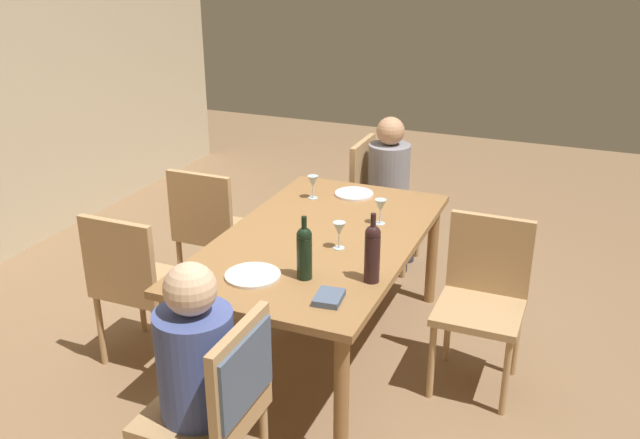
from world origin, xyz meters
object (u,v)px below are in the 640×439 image
at_px(dinner_plate_guest_left, 253,275).
at_px(chair_far_left, 134,278).
at_px(chair_near, 483,291).
at_px(dinner_plate_host, 354,194).
at_px(chair_left_end, 225,395).
at_px(wine_glass_near_left, 380,207).
at_px(person_man_bearded, 392,181).
at_px(dining_table, 320,249).
at_px(chair_far_right, 211,225).
at_px(wine_bottle_tall_green, 372,252).
at_px(person_woman_host, 191,372).
at_px(chair_right_end, 376,194).
at_px(wine_bottle_dark_red, 304,251).
at_px(wine_glass_centre, 339,230).
at_px(wine_glass_near_right, 313,182).

bearing_deg(dinner_plate_guest_left, chair_far_left, 84.06).
bearing_deg(chair_near, dinner_plate_host, -32.47).
xyz_separation_m(chair_left_end, wine_glass_near_left, (1.58, -0.13, 0.25)).
xyz_separation_m(person_man_bearded, dinner_plate_guest_left, (-1.86, 0.14, 0.10)).
relative_size(dining_table, wine_glass_near_left, 12.15).
bearing_deg(chair_left_end, person_man_bearded, 2.19).
distance_m(chair_far_right, dinner_plate_host, 0.95).
bearing_deg(wine_bottle_tall_green, dinner_plate_host, 23.86).
bearing_deg(person_woman_host, chair_right_end, 1.36).
bearing_deg(chair_right_end, chair_near, 39.44).
xyz_separation_m(wine_bottle_dark_red, wine_glass_centre, (0.38, -0.03, -0.04)).
distance_m(chair_far_left, person_woman_host, 1.18).
bearing_deg(chair_near, chair_left_end, 60.56).
relative_size(dining_table, wine_glass_near_right, 12.15).
bearing_deg(person_woman_host, wine_bottle_tall_green, -27.34).
distance_m(chair_far_left, wine_glass_centre, 1.16).
height_order(wine_glass_near_left, wine_glass_near_right, same).
height_order(wine_bottle_tall_green, wine_bottle_dark_red, wine_bottle_tall_green).
height_order(person_woman_host, wine_bottle_dark_red, person_woman_host).
bearing_deg(chair_far_left, wine_glass_near_left, 34.53).
height_order(wine_bottle_tall_green, wine_glass_centre, wine_bottle_tall_green).
distance_m(chair_far_right, dinner_plate_guest_left, 1.21).
bearing_deg(dinner_plate_guest_left, wine_glass_near_left, -22.87).
distance_m(wine_glass_near_left, dinner_plate_guest_left, 0.95).
xyz_separation_m(wine_bottle_tall_green, dinner_plate_host, (1.09, 0.48, -0.15)).
xyz_separation_m(wine_bottle_dark_red, dinner_plate_guest_left, (-0.08, 0.24, -0.14)).
relative_size(dining_table, chair_far_left, 1.97).
xyz_separation_m(chair_far_right, dinner_plate_host, (0.37, -0.85, 0.21)).
distance_m(chair_left_end, wine_glass_near_left, 1.61).
distance_m(chair_far_left, wine_bottle_tall_green, 1.38).
xyz_separation_m(chair_far_left, wine_glass_near_right, (1.03, -0.63, 0.31)).
xyz_separation_m(dinner_plate_host, dinner_plate_guest_left, (-1.27, 0.07, 0.00)).
bearing_deg(chair_far_right, dinner_plate_host, 23.55).
bearing_deg(dining_table, dinner_plate_host, 4.08).
height_order(wine_bottle_dark_red, wine_glass_near_left, wine_bottle_dark_red).
height_order(wine_glass_near_right, dinner_plate_host, wine_glass_near_right).
xyz_separation_m(chair_far_left, dinner_plate_guest_left, (-0.08, -0.78, 0.21)).
relative_size(chair_far_left, wine_glass_near_right, 6.17).
relative_size(chair_right_end, wine_glass_near_right, 6.17).
distance_m(chair_right_end, chair_near, 1.55).
bearing_deg(chair_left_end, wine_glass_centre, -1.45).
bearing_deg(person_man_bearded, dining_table, -1.14).
bearing_deg(wine_glass_centre, person_woman_host, 171.33).
relative_size(dining_table, chair_right_end, 1.97).
bearing_deg(chair_far_right, wine_bottle_dark_red, -38.49).
bearing_deg(wine_bottle_tall_green, person_woman_host, 152.66).
bearing_deg(dinner_plate_guest_left, wine_glass_centre, -30.03).
height_order(dining_table, dinner_plate_host, dinner_plate_host).
distance_m(chair_far_left, dinner_plate_guest_left, 0.81).
xyz_separation_m(wine_bottle_tall_green, wine_bottle_dark_red, (-0.09, 0.31, -0.01)).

